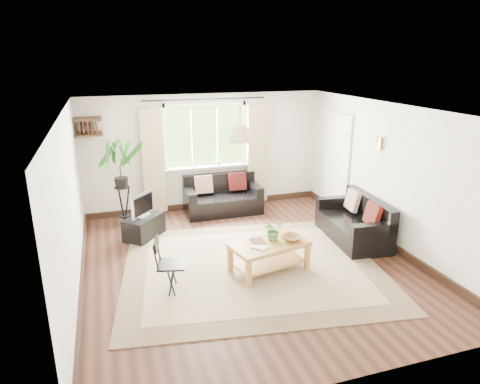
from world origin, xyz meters
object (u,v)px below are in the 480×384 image
object	(u,v)px
sofa_back	(223,196)
sofa_right	(353,220)
tv_stand	(144,227)
palm_stand	(121,183)
coffee_table	(269,257)
folding_chair	(172,265)

from	to	relation	value
sofa_back	sofa_right	distance (m)	2.72
tv_stand	palm_stand	bearing A→B (deg)	64.40
sofa_right	coffee_table	xyz separation A→B (m)	(-1.84, -0.64, -0.13)
sofa_back	sofa_right	size ratio (longest dim) A/B	0.99
sofa_back	tv_stand	bearing A→B (deg)	-153.86
sofa_back	tv_stand	distance (m)	1.88
sofa_back	coffee_table	size ratio (longest dim) A/B	1.34
sofa_back	tv_stand	size ratio (longest dim) A/B	2.07
tv_stand	folding_chair	size ratio (longest dim) A/B	0.95
sofa_right	coffee_table	size ratio (longest dim) A/B	1.35
coffee_table	sofa_right	bearing A→B (deg)	19.13
palm_stand	folding_chair	distance (m)	2.81
sofa_right	folding_chair	distance (m)	3.41
folding_chair	sofa_right	bearing A→B (deg)	-64.22
tv_stand	sofa_back	bearing A→B (deg)	-22.72
tv_stand	folding_chair	bearing A→B (deg)	-132.84
sofa_back	tv_stand	world-z (taller)	sofa_back
sofa_back	folding_chair	distance (m)	3.18
coffee_table	tv_stand	xyz separation A→B (m)	(-1.67, 1.86, -0.03)
palm_stand	tv_stand	bearing A→B (deg)	-67.56
palm_stand	sofa_right	bearing A→B (deg)	-27.22
palm_stand	folding_chair	world-z (taller)	palm_stand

